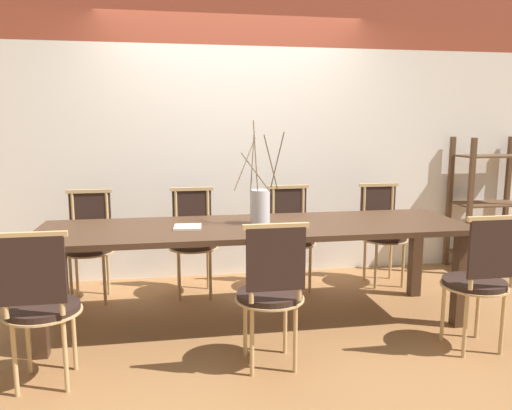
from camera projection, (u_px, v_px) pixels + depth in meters
ground_plane at (256, 321)px, 3.81m from camera, size 16.00×16.00×0.00m
wall_rear at (233, 112)px, 4.79m from camera, size 12.00×0.06×3.20m
dining_table at (256, 236)px, 3.71m from camera, size 3.15×0.89×0.75m
chair_near_leftend at (40, 302)px, 2.78m from camera, size 0.43×0.43×0.93m
chair_near_left at (271, 289)px, 3.01m from camera, size 0.43×0.43×0.93m
chair_near_center at (479, 277)px, 3.24m from camera, size 0.43×0.43×0.93m
chair_far_leftend at (89, 241)px, 4.23m from camera, size 0.43×0.43×0.93m
chair_far_left at (193, 237)px, 4.38m from camera, size 0.43×0.43×0.93m
chair_far_center at (291, 233)px, 4.53m from camera, size 0.43×0.43×0.93m
chair_far_right at (382, 230)px, 4.68m from camera, size 0.43×0.43×0.93m
vase_centerpiece at (260, 206)px, 3.71m from camera, size 0.35×0.35×0.77m
book_stack at (188, 227)px, 3.58m from camera, size 0.21×0.21×0.02m
shelving_rack at (489, 204)px, 5.12m from camera, size 0.71×0.41×1.36m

